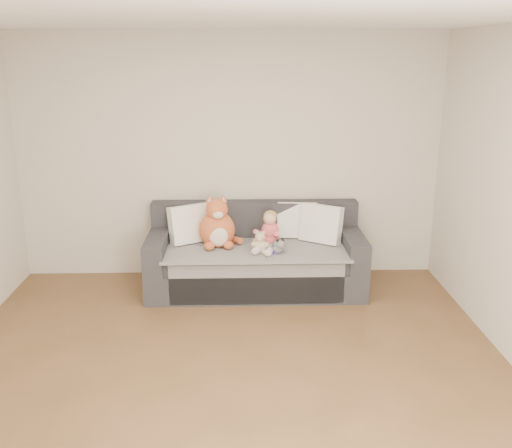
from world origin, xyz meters
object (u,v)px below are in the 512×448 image
at_px(sofa, 255,259).
at_px(plush_cat, 217,227).
at_px(teddy_bear, 260,244).
at_px(toddler, 269,233).
at_px(sippy_cup, 276,247).

distance_m(sofa, plush_cat, 0.54).
height_order(plush_cat, teddy_bear, plush_cat).
distance_m(toddler, teddy_bear, 0.17).
xyz_separation_m(toddler, teddy_bear, (-0.09, -0.13, -0.07)).
height_order(sofa, toddler, toddler).
relative_size(plush_cat, sippy_cup, 4.46).
xyz_separation_m(sofa, plush_cat, (-0.39, -0.03, 0.37)).
xyz_separation_m(toddler, plush_cat, (-0.52, 0.09, 0.04)).
xyz_separation_m(sofa, toddler, (0.13, -0.13, 0.33)).
height_order(toddler, plush_cat, plush_cat).
height_order(toddler, teddy_bear, toddler).
bearing_deg(plush_cat, sippy_cup, -31.61).
height_order(toddler, sippy_cup, toddler).
height_order(sofa, sippy_cup, sofa).
bearing_deg(plush_cat, sofa, -3.82).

